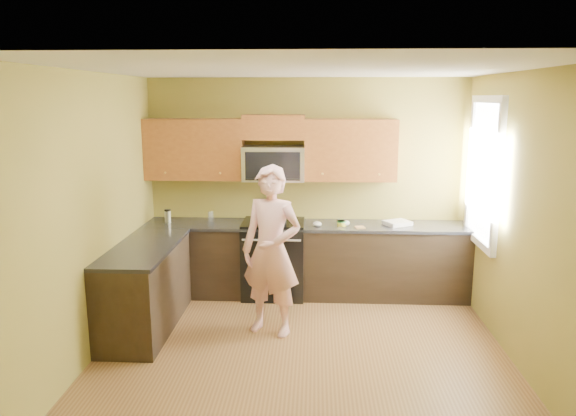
# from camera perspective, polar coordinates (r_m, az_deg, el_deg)

# --- Properties ---
(floor) EXTENTS (4.00, 4.00, 0.00)m
(floor) POSITION_cam_1_polar(r_m,az_deg,el_deg) (5.44, 1.47, -15.35)
(floor) COLOR brown
(floor) RESTS_ON ground
(ceiling) EXTENTS (4.00, 4.00, 0.00)m
(ceiling) POSITION_cam_1_polar(r_m,az_deg,el_deg) (4.85, 1.64, 14.40)
(ceiling) COLOR white
(ceiling) RESTS_ON ground
(wall_back) EXTENTS (4.00, 0.00, 4.00)m
(wall_back) POSITION_cam_1_polar(r_m,az_deg,el_deg) (6.93, 1.94, 2.36)
(wall_back) COLOR olive
(wall_back) RESTS_ON ground
(wall_front) EXTENTS (4.00, 0.00, 4.00)m
(wall_front) POSITION_cam_1_polar(r_m,az_deg,el_deg) (3.06, 0.64, -9.76)
(wall_front) COLOR olive
(wall_front) RESTS_ON ground
(wall_left) EXTENTS (0.00, 4.00, 4.00)m
(wall_left) POSITION_cam_1_polar(r_m,az_deg,el_deg) (5.40, -20.19, -1.02)
(wall_left) COLOR olive
(wall_left) RESTS_ON ground
(wall_right) EXTENTS (0.00, 4.00, 4.00)m
(wall_right) POSITION_cam_1_polar(r_m,az_deg,el_deg) (5.32, 23.64, -1.47)
(wall_right) COLOR olive
(wall_right) RESTS_ON ground
(cabinet_back_run) EXTENTS (4.00, 0.60, 0.88)m
(cabinet_back_run) POSITION_cam_1_polar(r_m,az_deg,el_deg) (6.85, 1.85, -5.58)
(cabinet_back_run) COLOR black
(cabinet_back_run) RESTS_ON floor
(cabinet_left_run) EXTENTS (0.60, 1.60, 0.88)m
(cabinet_left_run) POSITION_cam_1_polar(r_m,az_deg,el_deg) (6.08, -14.75, -8.22)
(cabinet_left_run) COLOR black
(cabinet_left_run) RESTS_ON floor
(countertop_back) EXTENTS (4.00, 0.62, 0.04)m
(countertop_back) POSITION_cam_1_polar(r_m,az_deg,el_deg) (6.72, 1.87, -1.86)
(countertop_back) COLOR black
(countertop_back) RESTS_ON cabinet_back_run
(countertop_left) EXTENTS (0.62, 1.60, 0.04)m
(countertop_left) POSITION_cam_1_polar(r_m,az_deg,el_deg) (5.94, -14.89, -4.05)
(countertop_left) COLOR black
(countertop_left) RESTS_ON cabinet_left_run
(stove) EXTENTS (0.76, 0.65, 0.95)m
(stove) POSITION_cam_1_polar(r_m,az_deg,el_deg) (6.83, -1.52, -5.31)
(stove) COLOR black
(stove) RESTS_ON floor
(microwave) EXTENTS (0.76, 0.40, 0.42)m
(microwave) POSITION_cam_1_polar(r_m,az_deg,el_deg) (6.74, -1.49, 2.95)
(microwave) COLOR silver
(microwave) RESTS_ON wall_back
(upper_cab_left) EXTENTS (1.22, 0.33, 0.75)m
(upper_cab_left) POSITION_cam_1_polar(r_m,az_deg,el_deg) (6.92, -9.68, 3.02)
(upper_cab_left) COLOR brown
(upper_cab_left) RESTS_ON wall_back
(upper_cab_right) EXTENTS (1.12, 0.33, 0.75)m
(upper_cab_right) POSITION_cam_1_polar(r_m,az_deg,el_deg) (6.77, 6.51, 2.92)
(upper_cab_right) COLOR brown
(upper_cab_right) RESTS_ON wall_back
(upper_cab_over_mw) EXTENTS (0.76, 0.33, 0.30)m
(upper_cab_over_mw) POSITION_cam_1_polar(r_m,az_deg,el_deg) (6.71, -1.49, 8.50)
(upper_cab_over_mw) COLOR brown
(upper_cab_over_mw) RESTS_ON wall_back
(window) EXTENTS (0.06, 1.06, 1.66)m
(window) POSITION_cam_1_polar(r_m,az_deg,el_deg) (6.38, 19.95, 3.58)
(window) COLOR white
(window) RESTS_ON wall_right
(woman) EXTENTS (0.76, 0.63, 1.79)m
(woman) POSITION_cam_1_polar(r_m,az_deg,el_deg) (5.65, -1.76, -4.54)
(woman) COLOR #F67B7D
(woman) RESTS_ON floor
(frying_pan) EXTENTS (0.39, 0.52, 0.06)m
(frying_pan) POSITION_cam_1_polar(r_m,az_deg,el_deg) (6.63, -1.29, -1.60)
(frying_pan) COLOR black
(frying_pan) RESTS_ON stove
(butter_tub) EXTENTS (0.14, 0.14, 0.08)m
(butter_tub) POSITION_cam_1_polar(r_m,az_deg,el_deg) (6.64, 5.68, -1.88)
(butter_tub) COLOR #FFF543
(butter_tub) RESTS_ON countertop_back
(toast_slice) EXTENTS (0.13, 0.13, 0.01)m
(toast_slice) POSITION_cam_1_polar(r_m,az_deg,el_deg) (6.56, 7.57, -2.03)
(toast_slice) COLOR #B27F47
(toast_slice) RESTS_ON countertop_back
(napkin_a) EXTENTS (0.11, 0.12, 0.06)m
(napkin_a) POSITION_cam_1_polar(r_m,az_deg,el_deg) (6.58, 3.09, -1.70)
(napkin_a) COLOR silver
(napkin_a) RESTS_ON countertop_back
(napkin_b) EXTENTS (0.14, 0.15, 0.07)m
(napkin_b) POSITION_cam_1_polar(r_m,az_deg,el_deg) (6.66, 6.00, -1.57)
(napkin_b) COLOR silver
(napkin_b) RESTS_ON countertop_back
(dish_towel) EXTENTS (0.38, 0.35, 0.05)m
(dish_towel) POSITION_cam_1_polar(r_m,az_deg,el_deg) (6.79, 11.42, -1.55)
(dish_towel) COLOR white
(dish_towel) RESTS_ON countertop_back
(travel_mug) EXTENTS (0.09, 0.09, 0.17)m
(travel_mug) POSITION_cam_1_polar(r_m,az_deg,el_deg) (6.93, -12.49, -1.53)
(travel_mug) COLOR silver
(travel_mug) RESTS_ON countertop_back
(glass_a) EXTENTS (0.08, 0.08, 0.12)m
(glass_a) POSITION_cam_1_polar(r_m,az_deg,el_deg) (6.93, -8.12, -0.88)
(glass_a) COLOR silver
(glass_a) RESTS_ON countertop_back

